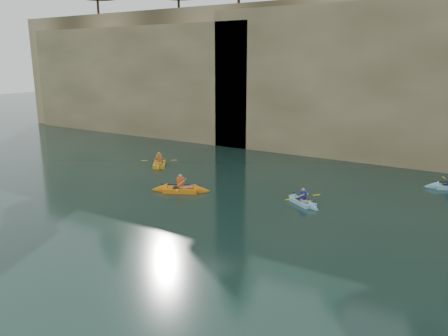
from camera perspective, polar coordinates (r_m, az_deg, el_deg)
The scene contains 9 objects.
ground at distance 15.61m, azimuth -13.52°, elevation -13.82°, with size 160.00×160.00×0.00m, color black.
cliff at distance 40.80m, azimuth 17.91°, elevation 11.67°, with size 70.00×16.00×12.00m, color tan.
cliff_slab_west at distance 44.04m, azimuth -11.49°, elevation 11.24°, with size 26.00×2.40×10.56m, color tan.
cliff_slab_center at distance 33.15m, azimuth 18.03°, elevation 10.76°, with size 24.00×2.40×11.40m, color tan.
sea_cave_west at distance 42.49m, azimuth -9.90°, elevation 6.78°, with size 4.50×1.00×4.00m, color black.
sea_cave_center at distance 34.92m, azimuth 7.66°, elevation 4.67°, with size 3.50×1.00×3.20m, color black.
kayaker_orange at distance 24.44m, azimuth -5.68°, elevation -2.79°, with size 3.32×2.26×1.27m.
kayaker_ltblue_near at distance 22.70m, azimuth 10.24°, elevation -4.34°, with size 2.60×2.00×1.05m.
kayaker_yellow at distance 30.51m, azimuth -8.44°, elevation 0.52°, with size 2.38×2.89×1.24m.
Camera 1 is at (10.08, -9.52, 7.18)m, focal length 35.00 mm.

